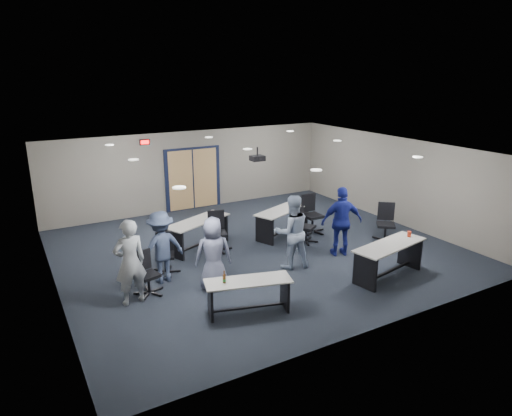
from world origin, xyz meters
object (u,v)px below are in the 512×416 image
table_front_left (248,290)px  person_navy (342,221)px  table_back_left (198,229)px  table_front_right (389,254)px  chair_back_b (218,232)px  chair_loose_right (386,223)px  person_gray (130,262)px  person_plaid (213,254)px  person_back (161,247)px  person_lightblue (292,232)px  chair_back_a (165,254)px  chair_back_d (313,214)px  chair_loose_left (148,274)px  chair_back_c (306,226)px  table_back_right (283,217)px

table_front_left → person_navy: 3.83m
table_front_left → table_back_left: bearing=98.6°
table_front_right → chair_back_b: 4.42m
chair_loose_right → person_gray: (-7.14, -0.02, 0.37)m
table_front_left → table_back_left: (0.47, 3.67, 0.06)m
table_front_left → chair_back_b: bearing=91.2°
person_plaid → person_back: (-0.88, 0.90, 0.01)m
table_front_right → person_lightblue: person_lightblue is taller
table_back_left → chair_back_a: bearing=-164.0°
chair_back_a → person_plaid: 1.49m
chair_back_b → chair_back_d: (3.05, -0.09, 0.04)m
chair_back_b → chair_loose_left: size_ratio=1.12×
table_front_right → table_back_left: (-3.18, 3.85, -0.02)m
table_front_right → person_plaid: 4.08m
person_plaid → person_navy: 3.69m
chair_back_a → person_gray: bearing=-115.6°
table_front_left → chair_loose_left: bearing=146.8°
table_back_left → person_navy: person_navy is taller
chair_back_c → person_navy: size_ratio=0.54×
chair_loose_right → person_plaid: size_ratio=0.67×
table_front_right → chair_loose_left: chair_loose_left is taller
person_gray → person_plaid: 1.77m
chair_back_c → chair_loose_right: chair_loose_right is taller
chair_loose_right → person_plaid: (-5.39, -0.25, 0.28)m
table_back_right → person_back: bearing=174.9°
person_plaid → person_back: size_ratio=0.98×
table_front_left → chair_loose_right: bearing=32.2°
table_back_left → chair_back_a: (-1.31, -1.11, -0.05)m
chair_back_a → chair_loose_right: size_ratio=0.89×
table_back_right → chair_loose_right: bearing=-62.5°
table_back_right → chair_back_c: chair_back_c is taller
table_front_left → person_lightblue: 2.46m
table_back_right → chair_back_a: 3.95m
table_back_right → chair_back_d: size_ratio=1.80×
table_front_left → chair_back_b: size_ratio=1.69×
table_front_left → chair_loose_right: (5.24, 1.53, 0.07)m
person_gray → table_back_right: bearing=-164.9°
table_front_left → table_back_right: (3.02, 3.42, 0.06)m
chair_back_b → person_navy: size_ratio=0.58×
table_front_right → person_gray: size_ratio=1.14×
chair_back_d → chair_loose_left: (-5.39, -1.43, -0.09)m
chair_back_b → person_lightblue: 2.19m
table_front_right → chair_loose_left: bearing=149.0°
table_front_right → person_plaid: (-3.80, 1.46, 0.27)m
person_lightblue → table_back_right: bearing=-104.6°
table_front_right → chair_loose_left: 5.48m
table_back_left → person_back: (-1.50, -1.49, 0.29)m
table_back_right → chair_back_b: size_ratio=1.93×
person_lightblue → chair_back_b: bearing=-45.6°
table_front_right → table_front_left: bearing=166.6°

